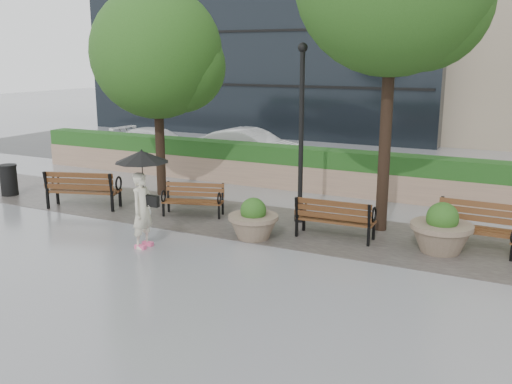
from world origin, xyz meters
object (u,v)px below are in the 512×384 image
at_px(bench_1, 193,206).
at_px(planter_left, 253,223).
at_px(bench_3, 481,237).
at_px(bench_0, 84,197).
at_px(car_right, 250,148).
at_px(pedestrian, 142,189).
at_px(planter_right, 441,233).
at_px(lamppost, 301,145).
at_px(bench_2, 335,227).
at_px(trash_bin, 9,181).
at_px(car_left, 157,143).

height_order(bench_1, planter_left, planter_left).
xyz_separation_m(bench_3, planter_left, (-4.85, -1.45, 0.07)).
distance_m(bench_0, car_right, 7.76).
bearing_deg(pedestrian, planter_right, -65.40).
relative_size(planter_right, lamppost, 0.30).
bearing_deg(bench_0, planter_left, 158.93).
bearing_deg(bench_0, planter_right, 166.22).
height_order(bench_3, lamppost, lamppost).
xyz_separation_m(bench_3, car_right, (-9.02, 6.50, 0.41)).
bearing_deg(bench_0, bench_2, 166.47).
relative_size(lamppost, car_right, 1.03).
bearing_deg(car_right, lamppost, -141.36).
height_order(bench_0, planter_left, bench_0).
bearing_deg(planter_right, bench_2, -176.79).
distance_m(bench_1, trash_bin, 6.32).
bearing_deg(trash_bin, bench_1, 5.25).
xyz_separation_m(car_right, pedestrian, (2.28, -9.58, 0.60)).
relative_size(bench_3, planter_right, 1.48).
distance_m(bench_1, car_right, 7.19).
bearing_deg(bench_1, planter_left, -41.01).
distance_m(planter_right, lamppost, 4.04).
xyz_separation_m(trash_bin, pedestrian, (6.72, -2.07, 0.87)).
bearing_deg(bench_1, car_left, 114.79).
relative_size(planter_right, pedestrian, 0.61).
xyz_separation_m(planter_left, planter_right, (4.07, 0.98, 0.05)).
bearing_deg(pedestrian, car_right, 14.41).
bearing_deg(car_right, bench_0, 172.09).
bearing_deg(planter_left, bench_2, 26.53).
bearing_deg(bench_0, pedestrian, 133.87).
distance_m(planter_right, car_right, 10.80).
xyz_separation_m(bench_1, bench_2, (4.02, -0.18, 0.03)).
bearing_deg(planter_left, car_right, 117.71).
height_order(bench_1, car_left, car_left).
bearing_deg(lamppost, bench_1, -164.37).
distance_m(bench_2, planter_left, 1.90).
bearing_deg(planter_right, bench_3, 31.19).
bearing_deg(car_left, bench_3, -112.23).
relative_size(bench_0, bench_3, 1.08).
bearing_deg(bench_0, bench_3, 168.51).
xyz_separation_m(bench_2, planter_right, (2.37, 0.13, 0.15)).
bearing_deg(trash_bin, bench_2, 2.23).
bearing_deg(planter_right, lamppost, 167.40).
distance_m(bench_1, planter_right, 6.39).
height_order(bench_0, car_left, car_left).
relative_size(bench_0, car_left, 0.51).
xyz_separation_m(bench_1, trash_bin, (-6.29, -0.58, 0.20)).
bearing_deg(car_right, bench_1, -163.15).
height_order(bench_3, planter_right, planter_right).
xyz_separation_m(bench_0, car_right, (1.31, 7.64, 0.40)).
height_order(trash_bin, pedestrian, pedestrian).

